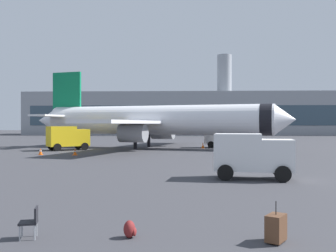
{
  "coord_description": "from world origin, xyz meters",
  "views": [
    {
      "loc": [
        -0.15,
        -4.3,
        3.14
      ],
      "look_at": [
        -1.55,
        27.98,
        3.0
      ],
      "focal_mm": 41.74,
      "sensor_mm": 36.0,
      "label": 1
    }
  ],
  "objects_px": {
    "gate_chair": "(31,220)",
    "safety_cone_far": "(75,152)",
    "safety_cone_mid": "(203,145)",
    "fuel_truck": "(227,134)",
    "rolling_suitcase": "(276,228)",
    "cargo_van": "(252,154)",
    "service_truck": "(68,137)",
    "traveller_backpack": "(130,229)",
    "safety_cone_near": "(41,152)",
    "airplane_at_gate": "(155,120)"
  },
  "relations": [
    {
      "from": "gate_chair",
      "to": "safety_cone_far",
      "type": "bearing_deg",
      "value": 103.61
    },
    {
      "from": "safety_cone_mid",
      "to": "gate_chair",
      "type": "bearing_deg",
      "value": -99.25
    },
    {
      "from": "fuel_truck",
      "to": "safety_cone_mid",
      "type": "height_order",
      "value": "fuel_truck"
    },
    {
      "from": "fuel_truck",
      "to": "rolling_suitcase",
      "type": "height_order",
      "value": "fuel_truck"
    },
    {
      "from": "rolling_suitcase",
      "to": "gate_chair",
      "type": "bearing_deg",
      "value": 179.32
    },
    {
      "from": "gate_chair",
      "to": "fuel_truck",
      "type": "bearing_deg",
      "value": 76.83
    },
    {
      "from": "safety_cone_mid",
      "to": "gate_chair",
      "type": "relative_size",
      "value": 0.93
    },
    {
      "from": "cargo_van",
      "to": "safety_cone_mid",
      "type": "relative_size",
      "value": 5.84
    },
    {
      "from": "rolling_suitcase",
      "to": "gate_chair",
      "type": "xyz_separation_m",
      "value": [
        -6.65,
        0.08,
        0.11
      ]
    },
    {
      "from": "service_truck",
      "to": "traveller_backpack",
      "type": "xyz_separation_m",
      "value": [
        12.72,
        -36.06,
        -1.37
      ]
    },
    {
      "from": "service_truck",
      "to": "safety_cone_near",
      "type": "xyz_separation_m",
      "value": [
        -0.59,
        -7.34,
        -1.26
      ]
    },
    {
      "from": "airplane_at_gate",
      "to": "safety_cone_near",
      "type": "xyz_separation_m",
      "value": [
        -10.89,
        -11.56,
        -3.31
      ]
    },
    {
      "from": "safety_cone_near",
      "to": "safety_cone_far",
      "type": "distance_m",
      "value": 3.67
    },
    {
      "from": "safety_cone_mid",
      "to": "cargo_van",
      "type": "bearing_deg",
      "value": -86.94
    },
    {
      "from": "safety_cone_near",
      "to": "traveller_backpack",
      "type": "height_order",
      "value": "safety_cone_near"
    },
    {
      "from": "service_truck",
      "to": "cargo_van",
      "type": "bearing_deg",
      "value": -53.2
    },
    {
      "from": "airplane_at_gate",
      "to": "safety_cone_far",
      "type": "xyz_separation_m",
      "value": [
        -7.22,
        -11.83,
        -3.31
      ]
    },
    {
      "from": "safety_cone_far",
      "to": "gate_chair",
      "type": "height_order",
      "value": "gate_chair"
    },
    {
      "from": "traveller_backpack",
      "to": "gate_chair",
      "type": "relative_size",
      "value": 0.56
    },
    {
      "from": "traveller_backpack",
      "to": "gate_chair",
      "type": "distance_m",
      "value": 2.73
    },
    {
      "from": "safety_cone_mid",
      "to": "safety_cone_far",
      "type": "bearing_deg",
      "value": -138.89
    },
    {
      "from": "fuel_truck",
      "to": "safety_cone_near",
      "type": "xyz_separation_m",
      "value": [
        -20.45,
        -13.19,
        -1.43
      ]
    },
    {
      "from": "safety_cone_far",
      "to": "traveller_backpack",
      "type": "xyz_separation_m",
      "value": [
        9.64,
        -28.45,
        -0.11
      ]
    },
    {
      "from": "fuel_truck",
      "to": "safety_cone_near",
      "type": "bearing_deg",
      "value": -147.17
    },
    {
      "from": "safety_cone_near",
      "to": "gate_chair",
      "type": "relative_size",
      "value": 0.81
    },
    {
      "from": "fuel_truck",
      "to": "gate_chair",
      "type": "xyz_separation_m",
      "value": [
        -9.85,
        -42.09,
        -1.27
      ]
    },
    {
      "from": "airplane_at_gate",
      "to": "traveller_backpack",
      "type": "bearing_deg",
      "value": -86.56
    },
    {
      "from": "service_truck",
      "to": "safety_cone_far",
      "type": "relative_size",
      "value": 7.41
    },
    {
      "from": "safety_cone_far",
      "to": "gate_chair",
      "type": "bearing_deg",
      "value": -76.39
    },
    {
      "from": "service_truck",
      "to": "cargo_van",
      "type": "height_order",
      "value": "service_truck"
    },
    {
      "from": "traveller_backpack",
      "to": "safety_cone_far",
      "type": "bearing_deg",
      "value": 108.72
    },
    {
      "from": "fuel_truck",
      "to": "safety_cone_near",
      "type": "relative_size",
      "value": 8.98
    },
    {
      "from": "safety_cone_mid",
      "to": "service_truck",
      "type": "bearing_deg",
      "value": -165.84
    },
    {
      "from": "service_truck",
      "to": "gate_chair",
      "type": "xyz_separation_m",
      "value": [
        10.01,
        -36.24,
        -1.11
      ]
    },
    {
      "from": "airplane_at_gate",
      "to": "cargo_van",
      "type": "bearing_deg",
      "value": -74.64
    },
    {
      "from": "cargo_van",
      "to": "safety_cone_mid",
      "type": "height_order",
      "value": "cargo_van"
    },
    {
      "from": "safety_cone_near",
      "to": "safety_cone_far",
      "type": "height_order",
      "value": "safety_cone_far"
    },
    {
      "from": "airplane_at_gate",
      "to": "traveller_backpack",
      "type": "relative_size",
      "value": 73.39
    },
    {
      "from": "service_truck",
      "to": "fuel_truck",
      "type": "bearing_deg",
      "value": 16.42
    },
    {
      "from": "service_truck",
      "to": "rolling_suitcase",
      "type": "bearing_deg",
      "value": -65.36
    },
    {
      "from": "cargo_van",
      "to": "safety_cone_near",
      "type": "relative_size",
      "value": 6.68
    },
    {
      "from": "airplane_at_gate",
      "to": "rolling_suitcase",
      "type": "height_order",
      "value": "airplane_at_gate"
    },
    {
      "from": "safety_cone_far",
      "to": "rolling_suitcase",
      "type": "relative_size",
      "value": 0.64
    },
    {
      "from": "airplane_at_gate",
      "to": "gate_chair",
      "type": "distance_m",
      "value": 40.58
    },
    {
      "from": "cargo_van",
      "to": "gate_chair",
      "type": "xyz_separation_m",
      "value": [
        -8.1,
        -12.03,
        -0.95
      ]
    },
    {
      "from": "safety_cone_near",
      "to": "safety_cone_far",
      "type": "bearing_deg",
      "value": -4.18
    },
    {
      "from": "airplane_at_gate",
      "to": "service_truck",
      "type": "xyz_separation_m",
      "value": [
        -10.3,
        -4.22,
        -2.05
      ]
    },
    {
      "from": "safety_cone_mid",
      "to": "rolling_suitcase",
      "type": "xyz_separation_m",
      "value": [
        0.06,
        -40.5,
        -0.0
      ]
    },
    {
      "from": "safety_cone_mid",
      "to": "traveller_backpack",
      "type": "distance_m",
      "value": 40.43
    },
    {
      "from": "safety_cone_mid",
      "to": "rolling_suitcase",
      "type": "height_order",
      "value": "rolling_suitcase"
    }
  ]
}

